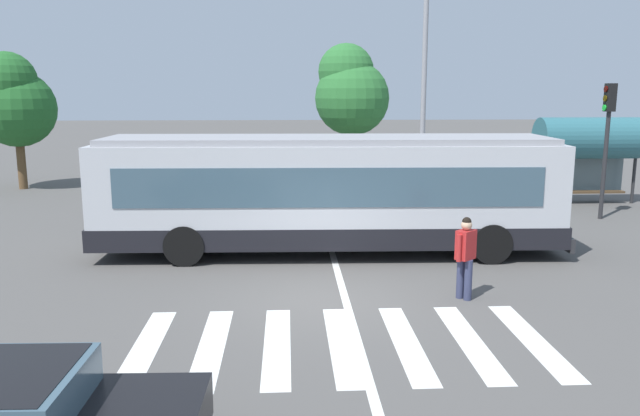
# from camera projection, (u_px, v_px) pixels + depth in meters

# --- Properties ---
(ground_plane) EXTENTS (160.00, 160.00, 0.00)m
(ground_plane) POSITION_uv_depth(u_px,v_px,m) (321.00, 300.00, 12.85)
(ground_plane) COLOR #514F4C
(city_transit_bus) EXTENTS (12.11, 2.90, 3.06)m
(city_transit_bus) POSITION_uv_depth(u_px,v_px,m) (328.00, 193.00, 16.36)
(city_transit_bus) COLOR black
(city_transit_bus) RESTS_ON ground_plane
(pedestrian_crossing_street) EXTENTS (0.47, 0.46, 1.72)m
(pedestrian_crossing_street) POSITION_uv_depth(u_px,v_px,m) (465.00, 253.00, 12.75)
(pedestrian_crossing_street) COLOR #333856
(pedestrian_crossing_street) RESTS_ON ground_plane
(parked_car_charcoal) EXTENTS (1.91, 4.52, 1.35)m
(parked_car_charcoal) POSITION_uv_depth(u_px,v_px,m) (164.00, 173.00, 26.86)
(parked_car_charcoal) COLOR black
(parked_car_charcoal) RESTS_ON ground_plane
(parked_car_teal) EXTENTS (2.01, 4.57, 1.35)m
(parked_car_teal) POSITION_uv_depth(u_px,v_px,m) (229.00, 171.00, 27.30)
(parked_car_teal) COLOR black
(parked_car_teal) RESTS_ON ground_plane
(parked_car_black) EXTENTS (2.08, 4.60, 1.35)m
(parked_car_black) POSITION_uv_depth(u_px,v_px,m) (290.00, 171.00, 27.23)
(parked_car_black) COLOR black
(parked_car_black) RESTS_ON ground_plane
(parked_car_champagne) EXTENTS (2.01, 4.57, 1.35)m
(parked_car_champagne) POSITION_uv_depth(u_px,v_px,m) (346.00, 170.00, 27.69)
(parked_car_champagne) COLOR black
(parked_car_champagne) RESTS_ON ground_plane
(parked_car_white) EXTENTS (1.88, 4.50, 1.35)m
(parked_car_white) POSITION_uv_depth(u_px,v_px,m) (412.00, 170.00, 27.80)
(parked_car_white) COLOR black
(parked_car_white) RESTS_ON ground_plane
(traffic_light_far_corner) EXTENTS (0.33, 0.32, 4.45)m
(traffic_light_far_corner) POSITION_uv_depth(u_px,v_px,m) (607.00, 129.00, 20.45)
(traffic_light_far_corner) COLOR #28282B
(traffic_light_far_corner) RESTS_ON ground_plane
(bus_stop_shelter) EXTENTS (3.84, 1.54, 3.25)m
(bus_stop_shelter) POSITION_uv_depth(u_px,v_px,m) (588.00, 140.00, 23.39)
(bus_stop_shelter) COLOR #28282B
(bus_stop_shelter) RESTS_ON ground_plane
(twin_arm_street_lamp) EXTENTS (4.94, 0.32, 9.59)m
(twin_arm_street_lamp) POSITION_uv_depth(u_px,v_px,m) (425.00, 47.00, 24.08)
(twin_arm_street_lamp) COLOR #939399
(twin_arm_street_lamp) RESTS_ON ground_plane
(background_tree_left) EXTENTS (3.28, 3.28, 5.84)m
(background_tree_left) POSITION_uv_depth(u_px,v_px,m) (14.00, 101.00, 26.65)
(background_tree_left) COLOR brown
(background_tree_left) RESTS_ON ground_plane
(background_tree_right) EXTENTS (3.77, 3.77, 6.58)m
(background_tree_right) POSITION_uv_depth(u_px,v_px,m) (350.00, 91.00, 31.76)
(background_tree_right) COLOR brown
(background_tree_right) RESTS_ON ground_plane
(crosswalk_painted_stripes) EXTENTS (7.03, 3.39, 0.01)m
(crosswalk_painted_stripes) POSITION_uv_depth(u_px,v_px,m) (342.00, 343.00, 10.63)
(crosswalk_painted_stripes) COLOR silver
(crosswalk_painted_stripes) RESTS_ON ground_plane
(lane_center_line) EXTENTS (0.16, 24.00, 0.01)m
(lane_center_line) POSITION_uv_depth(u_px,v_px,m) (338.00, 272.00, 14.83)
(lane_center_line) COLOR silver
(lane_center_line) RESTS_ON ground_plane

